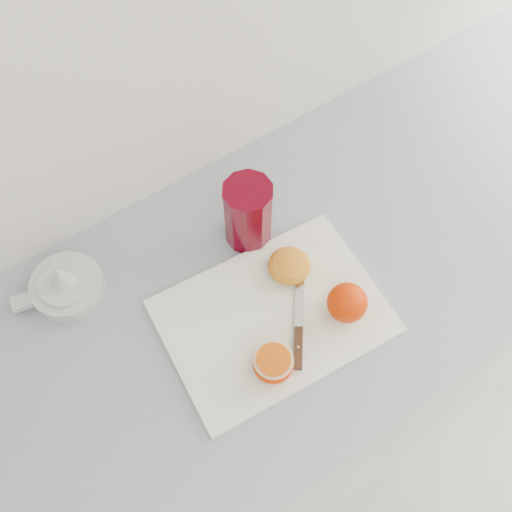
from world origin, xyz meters
The scene contains 8 objects.
counter centered at (0.16, 1.70, 0.45)m, with size 2.60×0.64×0.89m.
cutting_board centered at (0.21, 1.64, 0.90)m, with size 0.38×0.27×0.01m, color white.
whole_orange centered at (0.32, 1.58, 0.94)m, with size 0.07×0.07×0.07m.
half_orange centered at (0.15, 1.57, 0.92)m, with size 0.07×0.07×0.04m.
squeezed_shell centered at (0.28, 1.70, 0.92)m, with size 0.08×0.08×0.03m.
paring_knife centered at (0.22, 1.58, 0.91)m, with size 0.12×0.15×0.01m.
citrus_juicer centered at (-0.07, 1.89, 0.91)m, with size 0.17×0.13×0.09m.
red_tumbler centered at (0.27, 1.81, 0.96)m, with size 0.09×0.09×0.15m.
Camera 1 is at (-0.04, 1.33, 1.83)m, focal length 40.00 mm.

